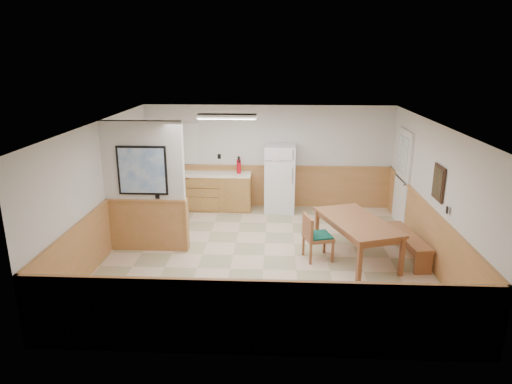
# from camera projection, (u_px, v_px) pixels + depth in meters

# --- Properties ---
(ground) EXTENTS (6.00, 6.00, 0.00)m
(ground) POSITION_uv_depth(u_px,v_px,m) (264.00, 255.00, 8.61)
(ground) COLOR beige
(ground) RESTS_ON ground
(ceiling) EXTENTS (6.00, 6.00, 0.02)m
(ceiling) POSITION_uv_depth(u_px,v_px,m) (265.00, 123.00, 7.89)
(ceiling) COLOR silver
(ceiling) RESTS_ON back_wall
(back_wall) EXTENTS (6.00, 0.02, 2.50)m
(back_wall) POSITION_uv_depth(u_px,v_px,m) (268.00, 157.00, 11.12)
(back_wall) COLOR silver
(back_wall) RESTS_ON ground
(right_wall) EXTENTS (0.02, 6.00, 2.50)m
(right_wall) POSITION_uv_depth(u_px,v_px,m) (433.00, 194.00, 8.11)
(right_wall) COLOR silver
(right_wall) RESTS_ON ground
(left_wall) EXTENTS (0.02, 6.00, 2.50)m
(left_wall) POSITION_uv_depth(u_px,v_px,m) (102.00, 190.00, 8.39)
(left_wall) COLOR silver
(left_wall) RESTS_ON ground
(wainscot_back) EXTENTS (6.00, 0.04, 1.00)m
(wainscot_back) POSITION_uv_depth(u_px,v_px,m) (268.00, 187.00, 11.32)
(wainscot_back) COLOR #C57B4F
(wainscot_back) RESTS_ON ground
(wainscot_right) EXTENTS (0.04, 6.00, 1.00)m
(wainscot_right) POSITION_uv_depth(u_px,v_px,m) (427.00, 234.00, 8.33)
(wainscot_right) COLOR #C57B4F
(wainscot_right) RESTS_ON ground
(wainscot_left) EXTENTS (0.04, 6.00, 1.00)m
(wainscot_left) POSITION_uv_depth(u_px,v_px,m) (107.00, 228.00, 8.60)
(wainscot_left) COLOR #C57B4F
(wainscot_left) RESTS_ON ground
(partition_wall) EXTENTS (1.50, 0.20, 2.50)m
(partition_wall) POSITION_uv_depth(u_px,v_px,m) (145.00, 188.00, 8.54)
(partition_wall) COLOR silver
(partition_wall) RESTS_ON ground
(kitchen_counter) EXTENTS (2.20, 0.61, 1.00)m
(kitchen_counter) POSITION_uv_depth(u_px,v_px,m) (218.00, 191.00, 11.10)
(kitchen_counter) COLOR #B2843F
(kitchen_counter) RESTS_ON ground
(exterior_door) EXTENTS (0.07, 1.02, 2.15)m
(exterior_door) POSITION_uv_depth(u_px,v_px,m) (402.00, 178.00, 9.99)
(exterior_door) COLOR silver
(exterior_door) RESTS_ON ground
(kitchen_window) EXTENTS (0.80, 0.04, 1.00)m
(kitchen_window) POSITION_uv_depth(u_px,v_px,m) (182.00, 144.00, 11.11)
(kitchen_window) COLOR silver
(kitchen_window) RESTS_ON back_wall
(wall_painting) EXTENTS (0.04, 0.50, 0.60)m
(wall_painting) POSITION_uv_depth(u_px,v_px,m) (438.00, 183.00, 7.74)
(wall_painting) COLOR #331E14
(wall_painting) RESTS_ON right_wall
(fluorescent_fixture) EXTENTS (1.20, 0.30, 0.09)m
(fluorescent_fixture) POSITION_uv_depth(u_px,v_px,m) (227.00, 116.00, 9.19)
(fluorescent_fixture) COLOR silver
(fluorescent_fixture) RESTS_ON ceiling
(refrigerator) EXTENTS (0.73, 0.73, 1.61)m
(refrigerator) POSITION_uv_depth(u_px,v_px,m) (280.00, 178.00, 10.88)
(refrigerator) COLOR white
(refrigerator) RESTS_ON ground
(dining_table) EXTENTS (1.48, 2.04, 0.75)m
(dining_table) POSITION_uv_depth(u_px,v_px,m) (357.00, 225.00, 8.31)
(dining_table) COLOR #9B6439
(dining_table) RESTS_ON ground
(dining_bench) EXTENTS (0.53, 1.51, 0.45)m
(dining_bench) POSITION_uv_depth(u_px,v_px,m) (408.00, 240.00, 8.44)
(dining_bench) COLOR #9B6439
(dining_bench) RESTS_ON ground
(dining_chair) EXTENTS (0.76, 0.61, 0.85)m
(dining_chair) POSITION_uv_depth(u_px,v_px,m) (314.00, 234.00, 8.33)
(dining_chair) COLOR #9B6439
(dining_chair) RESTS_ON ground
(fire_extinguisher) EXTENTS (0.13, 0.13, 0.42)m
(fire_extinguisher) POSITION_uv_depth(u_px,v_px,m) (239.00, 166.00, 10.91)
(fire_extinguisher) COLOR red
(fire_extinguisher) RESTS_ON kitchen_counter
(soap_bottle) EXTENTS (0.08, 0.08, 0.24)m
(soap_bottle) POSITION_uv_depth(u_px,v_px,m) (171.00, 168.00, 10.96)
(soap_bottle) COLOR #167E30
(soap_bottle) RESTS_ON kitchen_counter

